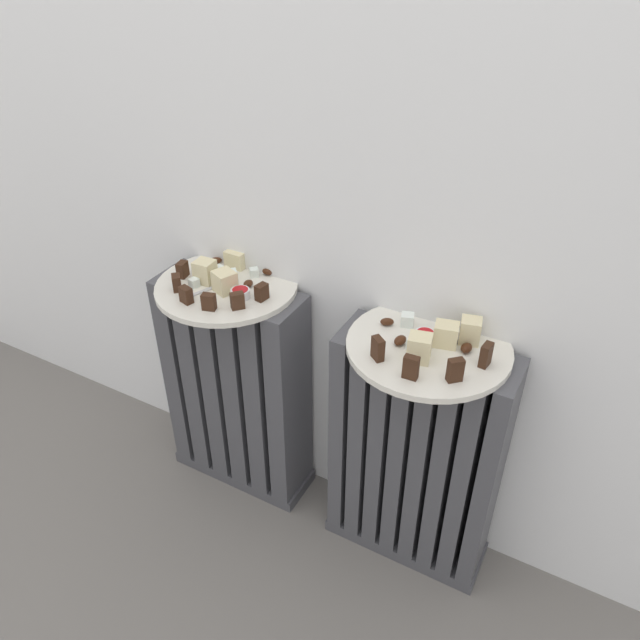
% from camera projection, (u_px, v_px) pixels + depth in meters
% --- Properties ---
extents(ground_plane, '(6.00, 6.00, 0.00)m').
position_uv_depth(ground_plane, '(258.00, 594.00, 1.31)').
color(ground_plane, slate).
extents(radiator_left, '(0.35, 0.13, 0.56)m').
position_uv_depth(radiator_left, '(237.00, 390.00, 1.45)').
color(radiator_left, '#47474C').
rests_on(radiator_left, ground_plane).
extents(radiator_right, '(0.35, 0.13, 0.56)m').
position_uv_depth(radiator_right, '(415.00, 458.00, 1.27)').
color(radiator_right, '#47474C').
rests_on(radiator_right, ground_plane).
extents(plate_left, '(0.30, 0.30, 0.01)m').
position_uv_depth(plate_left, '(227.00, 286.00, 1.29)').
color(plate_left, silver).
rests_on(plate_left, radiator_left).
extents(plate_right, '(0.30, 0.30, 0.01)m').
position_uv_depth(plate_right, '(428.00, 347.00, 1.11)').
color(plate_right, silver).
rests_on(plate_right, radiator_right).
extents(dark_cake_slice_left_0, '(0.02, 0.03, 0.03)m').
position_uv_depth(dark_cake_slice_left_0, '(183.00, 270.00, 1.30)').
color(dark_cake_slice_left_0, '#382114').
rests_on(dark_cake_slice_left_0, plate_left).
extents(dark_cake_slice_left_1, '(0.03, 0.03, 0.03)m').
position_uv_depth(dark_cake_slice_left_1, '(177.00, 283.00, 1.25)').
color(dark_cake_slice_left_1, '#382114').
rests_on(dark_cake_slice_left_1, plate_left).
extents(dark_cake_slice_left_2, '(0.03, 0.02, 0.03)m').
position_uv_depth(dark_cake_slice_left_2, '(186.00, 295.00, 1.21)').
color(dark_cake_slice_left_2, '#382114').
rests_on(dark_cake_slice_left_2, plate_left).
extents(dark_cake_slice_left_3, '(0.03, 0.02, 0.03)m').
position_uv_depth(dark_cake_slice_left_3, '(209.00, 302.00, 1.19)').
color(dark_cake_slice_left_3, '#382114').
rests_on(dark_cake_slice_left_3, plate_left).
extents(dark_cake_slice_left_4, '(0.03, 0.03, 0.03)m').
position_uv_depth(dark_cake_slice_left_4, '(237.00, 301.00, 1.20)').
color(dark_cake_slice_left_4, '#382114').
rests_on(dark_cake_slice_left_4, plate_left).
extents(dark_cake_slice_left_5, '(0.02, 0.03, 0.03)m').
position_uv_depth(dark_cake_slice_left_5, '(262.00, 292.00, 1.22)').
color(dark_cake_slice_left_5, '#382114').
rests_on(dark_cake_slice_left_5, plate_left).
extents(marble_cake_slice_left_0, '(0.04, 0.04, 0.05)m').
position_uv_depth(marble_cake_slice_left_0, '(205.00, 271.00, 1.28)').
color(marble_cake_slice_left_0, beige).
rests_on(marble_cake_slice_left_0, plate_left).
extents(marble_cake_slice_left_1, '(0.05, 0.03, 0.04)m').
position_uv_depth(marble_cake_slice_left_1, '(236.00, 259.00, 1.34)').
color(marble_cake_slice_left_1, beige).
rests_on(marble_cake_slice_left_1, plate_left).
extents(marble_cake_slice_left_2, '(0.05, 0.05, 0.04)m').
position_uv_depth(marble_cake_slice_left_2, '(225.00, 282.00, 1.25)').
color(marble_cake_slice_left_2, beige).
rests_on(marble_cake_slice_left_2, plate_left).
extents(turkish_delight_left_0, '(0.03, 0.03, 0.02)m').
position_uv_depth(turkish_delight_left_0, '(219.00, 271.00, 1.31)').
color(turkish_delight_left_0, white).
rests_on(turkish_delight_left_0, plate_left).
extents(turkish_delight_left_1, '(0.03, 0.03, 0.02)m').
position_uv_depth(turkish_delight_left_1, '(232.00, 274.00, 1.30)').
color(turkish_delight_left_1, white).
rests_on(turkish_delight_left_1, plate_left).
extents(turkish_delight_left_2, '(0.02, 0.02, 0.02)m').
position_uv_depth(turkish_delight_left_2, '(194.00, 283.00, 1.27)').
color(turkish_delight_left_2, white).
rests_on(turkish_delight_left_2, plate_left).
extents(turkish_delight_left_3, '(0.03, 0.03, 0.02)m').
position_uv_depth(turkish_delight_left_3, '(254.00, 272.00, 1.31)').
color(turkish_delight_left_3, white).
rests_on(turkish_delight_left_3, plate_left).
extents(medjool_date_left_0, '(0.03, 0.03, 0.02)m').
position_uv_depth(medjool_date_left_0, '(201.00, 264.00, 1.34)').
color(medjool_date_left_0, '#3D1E0F').
rests_on(medjool_date_left_0, plate_left).
extents(medjool_date_left_1, '(0.03, 0.03, 0.01)m').
position_uv_depth(medjool_date_left_1, '(216.00, 260.00, 1.35)').
color(medjool_date_left_1, '#3D1E0F').
rests_on(medjool_date_left_1, plate_left).
extents(medjool_date_left_2, '(0.02, 0.02, 0.01)m').
position_uv_depth(medjool_date_left_2, '(248.00, 284.00, 1.27)').
color(medjool_date_left_2, '#3D1E0F').
rests_on(medjool_date_left_2, plate_left).
extents(medjool_date_left_3, '(0.03, 0.02, 0.02)m').
position_uv_depth(medjool_date_left_3, '(267.00, 272.00, 1.31)').
color(medjool_date_left_3, '#3D1E0F').
rests_on(medjool_date_left_3, plate_left).
extents(jam_bowl_left, '(0.04, 0.04, 0.02)m').
position_uv_depth(jam_bowl_left, '(240.00, 293.00, 1.23)').
color(jam_bowl_left, white).
rests_on(jam_bowl_left, plate_left).
extents(dark_cake_slice_right_0, '(0.03, 0.03, 0.04)m').
position_uv_depth(dark_cake_slice_right_0, '(378.00, 349.00, 1.06)').
color(dark_cake_slice_right_0, '#382114').
rests_on(dark_cake_slice_right_0, plate_right).
extents(dark_cake_slice_right_1, '(0.03, 0.02, 0.04)m').
position_uv_depth(dark_cake_slice_right_1, '(411.00, 367.00, 1.01)').
color(dark_cake_slice_right_1, '#382114').
rests_on(dark_cake_slice_right_1, plate_right).
extents(dark_cake_slice_right_2, '(0.03, 0.03, 0.04)m').
position_uv_depth(dark_cake_slice_right_2, '(455.00, 370.00, 1.01)').
color(dark_cake_slice_right_2, '#382114').
rests_on(dark_cake_slice_right_2, plate_right).
extents(dark_cake_slice_right_3, '(0.02, 0.03, 0.04)m').
position_uv_depth(dark_cake_slice_right_3, '(486.00, 355.00, 1.04)').
color(dark_cake_slice_right_3, '#382114').
rests_on(dark_cake_slice_right_3, plate_right).
extents(marble_cake_slice_right_0, '(0.05, 0.04, 0.04)m').
position_uv_depth(marble_cake_slice_right_0, '(446.00, 334.00, 1.09)').
color(marble_cake_slice_right_0, beige).
rests_on(marble_cake_slice_right_0, plate_right).
extents(marble_cake_slice_right_1, '(0.05, 0.04, 0.05)m').
position_uv_depth(marble_cake_slice_right_1, '(419.00, 348.00, 1.05)').
color(marble_cake_slice_right_1, beige).
rests_on(marble_cake_slice_right_1, plate_right).
extents(marble_cake_slice_right_2, '(0.04, 0.04, 0.05)m').
position_uv_depth(marble_cake_slice_right_2, '(470.00, 331.00, 1.10)').
color(marble_cake_slice_right_2, beige).
rests_on(marble_cake_slice_right_2, plate_right).
extents(turkish_delight_right_0, '(0.03, 0.03, 0.02)m').
position_uv_depth(turkish_delight_right_0, '(407.00, 320.00, 1.15)').
color(turkish_delight_right_0, white).
rests_on(turkish_delight_right_0, plate_right).
extents(turkish_delight_right_1, '(0.02, 0.02, 0.02)m').
position_uv_depth(turkish_delight_right_1, '(414.00, 344.00, 1.09)').
color(turkish_delight_right_1, white).
rests_on(turkish_delight_right_1, plate_right).
extents(medjool_date_right_0, '(0.03, 0.02, 0.02)m').
position_uv_depth(medjool_date_right_0, '(387.00, 322.00, 1.15)').
color(medjool_date_right_0, '#3D1E0F').
rests_on(medjool_date_right_0, plate_right).
extents(medjool_date_right_1, '(0.02, 0.03, 0.02)m').
position_uv_depth(medjool_date_right_1, '(400.00, 340.00, 1.10)').
color(medjool_date_right_1, '#3D1E0F').
rests_on(medjool_date_right_1, plate_right).
extents(medjool_date_right_2, '(0.02, 0.03, 0.02)m').
position_uv_depth(medjool_date_right_2, '(446.00, 329.00, 1.13)').
color(medjool_date_right_2, '#3D1E0F').
rests_on(medjool_date_right_2, plate_right).
extents(medjool_date_right_3, '(0.02, 0.03, 0.02)m').
position_uv_depth(medjool_date_right_3, '(466.00, 348.00, 1.08)').
color(medjool_date_right_3, '#3D1E0F').
rests_on(medjool_date_right_3, plate_right).
extents(jam_bowl_right, '(0.04, 0.04, 0.02)m').
position_uv_depth(jam_bowl_right, '(425.00, 337.00, 1.10)').
color(jam_bowl_right, white).
rests_on(jam_bowl_right, plate_right).
extents(fork, '(0.05, 0.10, 0.00)m').
position_uv_depth(fork, '(218.00, 286.00, 1.27)').
color(fork, '#B7B7BC').
rests_on(fork, plate_left).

